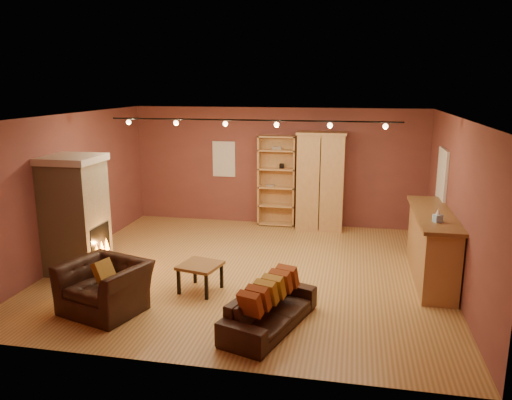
% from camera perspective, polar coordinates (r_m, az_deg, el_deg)
% --- Properties ---
extents(floor, '(7.00, 7.00, 0.00)m').
position_cam_1_polar(floor, '(9.26, -0.83, -8.02)').
color(floor, '#A27339').
rests_on(floor, ground).
extents(ceiling, '(7.00, 7.00, 0.00)m').
position_cam_1_polar(ceiling, '(8.64, -0.89, 9.55)').
color(ceiling, brown).
rests_on(ceiling, back_wall).
extents(back_wall, '(7.00, 0.02, 2.80)m').
position_cam_1_polar(back_wall, '(11.98, 2.39, 3.83)').
color(back_wall, brown).
rests_on(back_wall, floor).
extents(left_wall, '(0.02, 6.50, 2.80)m').
position_cam_1_polar(left_wall, '(10.15, -20.56, 1.28)').
color(left_wall, brown).
rests_on(left_wall, floor).
extents(right_wall, '(0.02, 6.50, 2.80)m').
position_cam_1_polar(right_wall, '(8.82, 21.97, -0.55)').
color(right_wall, brown).
rests_on(right_wall, floor).
extents(fireplace, '(1.01, 0.98, 2.12)m').
position_cam_1_polar(fireplace, '(9.49, -19.91, -1.57)').
color(fireplace, tan).
rests_on(fireplace, floor).
extents(back_window, '(0.56, 0.04, 0.86)m').
position_cam_1_polar(back_window, '(12.21, -3.68, 4.70)').
color(back_window, white).
rests_on(back_window, back_wall).
extents(bookcase, '(0.88, 0.34, 2.16)m').
position_cam_1_polar(bookcase, '(11.92, 2.42, 2.31)').
color(bookcase, tan).
rests_on(bookcase, floor).
extents(armoire, '(1.12, 0.64, 2.28)m').
position_cam_1_polar(armoire, '(11.63, 7.39, 2.16)').
color(armoire, tan).
rests_on(armoire, floor).
extents(bar_counter, '(0.67, 2.53, 1.21)m').
position_cam_1_polar(bar_counter, '(9.19, 19.46, -4.91)').
color(bar_counter, tan).
rests_on(bar_counter, floor).
extents(tissue_box, '(0.15, 0.15, 0.21)m').
position_cam_1_polar(tissue_box, '(8.39, 20.07, -1.79)').
color(tissue_box, '#91BCE8').
rests_on(tissue_box, bar_counter).
extents(right_window, '(0.05, 0.90, 1.00)m').
position_cam_1_polar(right_window, '(10.12, 20.52, 2.69)').
color(right_window, white).
rests_on(right_window, right_wall).
extents(loveseat, '(1.05, 1.84, 0.75)m').
position_cam_1_polar(loveseat, '(7.10, 1.61, -11.63)').
color(loveseat, black).
rests_on(loveseat, floor).
extents(armchair, '(1.33, 1.06, 1.01)m').
position_cam_1_polar(armchair, '(7.86, -16.95, -8.60)').
color(armchair, black).
rests_on(armchair, floor).
extents(coffee_table, '(0.74, 0.74, 0.47)m').
position_cam_1_polar(coffee_table, '(8.30, -6.39, -7.73)').
color(coffee_table, brown).
rests_on(coffee_table, floor).
extents(track_rail, '(5.20, 0.09, 0.13)m').
position_cam_1_polar(track_rail, '(8.85, -0.61, 8.90)').
color(track_rail, black).
rests_on(track_rail, ceiling).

